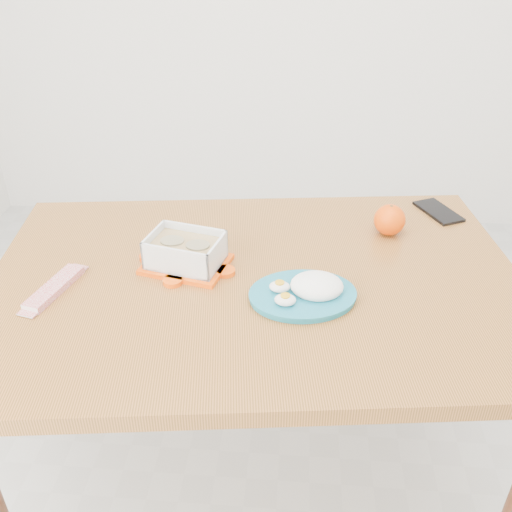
# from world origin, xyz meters

# --- Properties ---
(ground) EXTENTS (3.50, 3.50, 0.00)m
(ground) POSITION_xyz_m (0.00, 0.00, 0.00)
(ground) COLOR #B7B7B2
(ground) RESTS_ON ground
(dining_table) EXTENTS (1.37, 1.00, 0.75)m
(dining_table) POSITION_xyz_m (-0.16, 0.00, 0.66)
(dining_table) COLOR #A96630
(dining_table) RESTS_ON ground
(food_container) EXTENTS (0.23, 0.19, 0.08)m
(food_container) POSITION_xyz_m (-0.34, 0.04, 0.79)
(food_container) COLOR #FF5207
(food_container) RESTS_ON dining_table
(orange_fruit) EXTENTS (0.08, 0.08, 0.08)m
(orange_fruit) POSITION_xyz_m (0.18, 0.24, 0.79)
(orange_fruit) COLOR #EF6504
(orange_fruit) RESTS_ON dining_table
(rice_plate) EXTENTS (0.28, 0.28, 0.07)m
(rice_plate) POSITION_xyz_m (-0.04, -0.07, 0.77)
(rice_plate) COLOR #197189
(rice_plate) RESTS_ON dining_table
(candy_bar) EXTENTS (0.09, 0.18, 0.02)m
(candy_bar) POSITION_xyz_m (-0.62, -0.09, 0.76)
(candy_bar) COLOR #B00912
(candy_bar) RESTS_ON dining_table
(smartphone) EXTENTS (0.13, 0.17, 0.01)m
(smartphone) POSITION_xyz_m (0.33, 0.38, 0.75)
(smartphone) COLOR black
(smartphone) RESTS_ON dining_table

